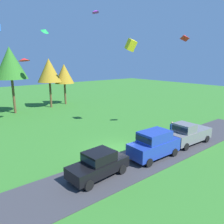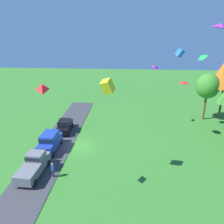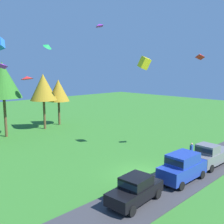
# 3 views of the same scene
# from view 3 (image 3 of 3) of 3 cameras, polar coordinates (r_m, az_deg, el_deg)

# --- Properties ---
(ground_plane) EXTENTS (120.00, 120.00, 0.00)m
(ground_plane) POSITION_cam_3_polar(r_m,az_deg,el_deg) (23.59, 6.23, -13.29)
(ground_plane) COLOR #337528
(pavement_strip) EXTENTS (36.00, 4.40, 0.06)m
(pavement_strip) POSITION_cam_3_polar(r_m,az_deg,el_deg) (21.98, 12.40, -15.12)
(pavement_strip) COLOR #38383D
(pavement_strip) RESTS_ON ground
(car_sedan_by_flagpole) EXTENTS (4.53, 2.23, 1.84)m
(car_sedan_by_flagpole) POSITION_cam_3_polar(r_m,az_deg,el_deg) (18.54, 5.13, -16.29)
(car_sedan_by_flagpole) COLOR black
(car_sedan_by_flagpole) RESTS_ON ground
(car_suv_far_end) EXTENTS (4.64, 2.12, 2.28)m
(car_suv_far_end) POSITION_cam_3_polar(r_m,az_deg,el_deg) (22.35, 15.09, -11.30)
(car_suv_far_end) COLOR #1E389E
(car_suv_far_end) RESTS_ON ground
(car_pickup_mid_row) EXTENTS (5.07, 2.21, 2.14)m
(car_pickup_mid_row) POSITION_cam_3_polar(r_m,az_deg,el_deg) (26.56, 20.63, -8.69)
(car_pickup_mid_row) COLOR slate
(car_pickup_mid_row) RESTS_ON ground
(person_watching_sky) EXTENTS (0.36, 0.24, 1.71)m
(person_watching_sky) POSITION_cam_3_polar(r_m,az_deg,el_deg) (27.93, 16.90, -8.11)
(person_watching_sky) COLOR #2D334C
(person_watching_sky) RESTS_ON ground
(tree_lone_near) EXTENTS (4.74, 4.74, 10.01)m
(tree_lone_near) POSITION_cam_3_polar(r_m,az_deg,el_deg) (37.44, -22.68, 6.40)
(tree_lone_near) COLOR brown
(tree_lone_near) RESTS_ON ground
(tree_right_of_center) EXTENTS (3.96, 3.96, 8.37)m
(tree_right_of_center) POSITION_cam_3_polar(r_m,az_deg,el_deg) (40.73, -14.73, 5.20)
(tree_right_of_center) COLOR brown
(tree_right_of_center) RESTS_ON ground
(tree_left_of_center) EXTENTS (3.50, 3.50, 7.40)m
(tree_left_of_center) POSITION_cam_3_polar(r_m,az_deg,el_deg) (43.43, -11.59, 4.56)
(tree_left_of_center) COLOR brown
(tree_left_of_center) RESTS_ON ground
(kite_diamond_high_right) EXTENTS (1.21, 1.05, 0.74)m
(kite_diamond_high_right) POSITION_cam_3_polar(r_m,az_deg,el_deg) (29.91, 18.65, 11.51)
(kite_diamond_high_right) COLOR red
(kite_box_near_flag) EXTENTS (1.15, 1.34, 1.36)m
(kite_box_near_flag) POSITION_cam_3_polar(r_m,az_deg,el_deg) (29.27, -23.25, 13.50)
(kite_box_near_flag) COLOR blue
(kite_box_over_trees) EXTENTS (1.30, 1.42, 1.60)m
(kite_box_over_trees) POSITION_cam_3_polar(r_m,az_deg,el_deg) (29.28, 7.04, 10.55)
(kite_box_over_trees) COLOR yellow
(kite_diamond_topmost) EXTENTS (0.88, 1.10, 0.49)m
(kite_diamond_topmost) POSITION_cam_3_polar(r_m,az_deg,el_deg) (36.59, -2.79, 18.36)
(kite_diamond_topmost) COLOR purple
(kite_delta_trailing_tail) EXTENTS (1.63, 1.65, 0.51)m
(kite_delta_trailing_tail) POSITION_cam_3_polar(r_m,az_deg,el_deg) (30.61, -18.04, 7.11)
(kite_delta_trailing_tail) COLOR red
(kite_delta_mid_center) EXTENTS (1.28, 1.29, 0.86)m
(kite_delta_mid_center) POSITION_cam_3_polar(r_m,az_deg,el_deg) (32.97, -13.81, 13.81)
(kite_delta_mid_center) COLOR green
(kite_diamond_low_drifter) EXTENTS (1.14, 1.17, 0.60)m
(kite_diamond_low_drifter) POSITION_cam_3_polar(r_m,az_deg,el_deg) (25.95, -22.72, 9.37)
(kite_diamond_low_drifter) COLOR purple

